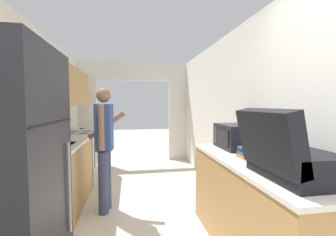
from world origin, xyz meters
The scene contains 11 objects.
wall_left centered at (-1.31, 2.21, 1.46)m, with size 0.38×7.20×2.50m.
wall_right centered at (1.38, 1.80, 1.25)m, with size 0.06×7.20×2.50m.
wall_far_with_doorway centered at (0.00, 4.83, 1.45)m, with size 3.10×0.06×2.50m.
counter_left centered at (-1.05, 2.63, 0.46)m, with size 0.62×3.37×0.93m.
counter_right centered at (1.05, 0.98, 0.46)m, with size 0.62×1.85×0.93m.
range_oven centered at (-1.04, 3.45, 0.47)m, with size 0.66×0.76×1.07m.
person centered at (-0.44, 2.16, 0.89)m, with size 0.54×0.41×1.66m.
suitcase centered at (0.98, 0.47, 1.09)m, with size 0.52×0.62×0.50m.
microwave centered at (1.14, 1.56, 1.07)m, with size 0.38×0.52×0.28m.
book_stack centered at (1.06, 1.03, 0.98)m, with size 0.25×0.29×0.10m.
knife centered at (-1.11, 4.11, 0.93)m, with size 0.15×0.33×0.02m.
Camera 1 is at (-0.10, -0.92, 1.45)m, focal length 24.00 mm.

